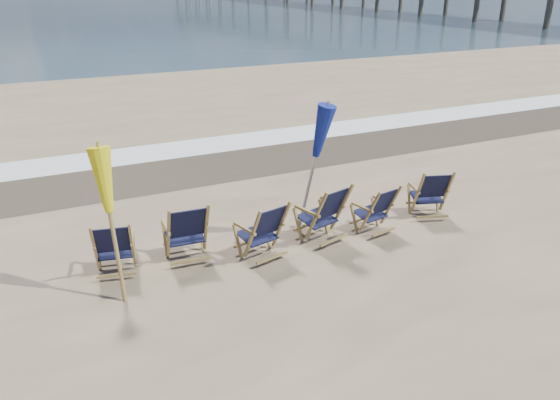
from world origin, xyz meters
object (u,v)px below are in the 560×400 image
(beach_chair_3, at_px, (342,210))
(umbrella_blue, at_px, (312,136))
(beach_chair_0, at_px, (132,247))
(beach_chair_1, at_px, (206,230))
(beach_chair_5, at_px, (447,193))
(beach_chair_2, at_px, (281,227))
(beach_chair_4, at_px, (391,207))
(umbrella_yellow, at_px, (108,190))

(beach_chair_3, relative_size, umbrella_blue, 0.46)
(beach_chair_0, xyz_separation_m, beach_chair_1, (1.11, -0.02, 0.05))
(beach_chair_1, relative_size, beach_chair_3, 0.98)
(beach_chair_5, bearing_deg, beach_chair_2, 18.26)
(beach_chair_3, bearing_deg, beach_chair_4, 157.23)
(beach_chair_4, bearing_deg, beach_chair_3, -18.53)
(umbrella_blue, bearing_deg, beach_chair_3, -39.96)
(beach_chair_2, bearing_deg, beach_chair_1, -31.48)
(beach_chair_2, distance_m, beach_chair_3, 1.16)
(umbrella_blue, bearing_deg, beach_chair_1, -176.56)
(umbrella_yellow, bearing_deg, beach_chair_2, 2.13)
(beach_chair_3, bearing_deg, beach_chair_0, -19.40)
(beach_chair_2, relative_size, beach_chair_5, 1.02)
(beach_chair_4, xyz_separation_m, beach_chair_5, (1.21, 0.01, 0.04))
(beach_chair_4, distance_m, umbrella_yellow, 4.68)
(beach_chair_0, bearing_deg, beach_chair_4, -172.82)
(beach_chair_0, height_order, umbrella_blue, umbrella_blue)
(beach_chair_1, distance_m, beach_chair_4, 3.17)
(beach_chair_2, bearing_deg, beach_chair_4, 166.49)
(beach_chair_2, height_order, beach_chair_5, beach_chair_2)
(beach_chair_3, distance_m, umbrella_blue, 1.33)
(beach_chair_0, distance_m, umbrella_yellow, 1.23)
(beach_chair_1, relative_size, umbrella_yellow, 0.49)
(beach_chair_2, distance_m, beach_chair_4, 2.06)
(beach_chair_0, height_order, beach_chair_4, beach_chair_0)
(beach_chair_1, relative_size, umbrella_blue, 0.45)
(beach_chair_0, height_order, beach_chair_5, beach_chair_5)
(beach_chair_2, xyz_separation_m, umbrella_blue, (0.75, 0.46, 1.24))
(beach_chair_0, relative_size, umbrella_yellow, 0.44)
(beach_chair_1, relative_size, beach_chair_4, 1.14)
(beach_chair_0, bearing_deg, beach_chair_1, -168.84)
(beach_chair_3, distance_m, umbrella_yellow, 3.80)
(beach_chair_1, height_order, beach_chair_5, beach_chair_1)
(beach_chair_3, xyz_separation_m, beach_chair_5, (2.12, -0.11, -0.04))
(umbrella_yellow, distance_m, umbrella_blue, 3.29)
(beach_chair_1, xyz_separation_m, umbrella_yellow, (-1.40, -0.44, 1.05))
(beach_chair_4, bearing_deg, umbrella_blue, -30.31)
(beach_chair_0, xyz_separation_m, beach_chair_4, (4.26, -0.37, -0.01))
(umbrella_yellow, relative_size, umbrella_blue, 0.92)
(beach_chair_2, bearing_deg, umbrella_blue, -161.95)
(beach_chair_2, relative_size, beach_chair_3, 0.95)
(beach_chair_4, bearing_deg, beach_chair_2, -10.87)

